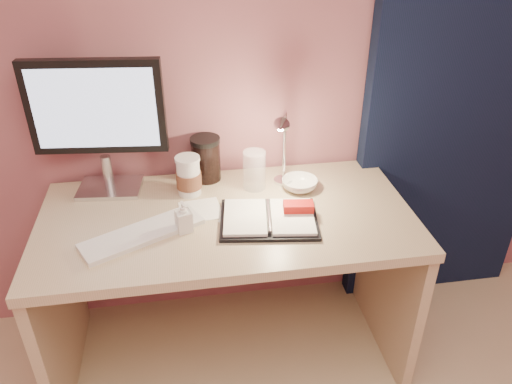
{
  "coord_description": "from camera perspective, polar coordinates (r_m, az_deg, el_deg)",
  "views": [
    {
      "loc": [
        -0.14,
        -0.18,
        1.77
      ],
      "look_at": [
        0.1,
        1.33,
        0.85
      ],
      "focal_mm": 35.0,
      "sensor_mm": 36.0,
      "label": 1
    }
  ],
  "objects": [
    {
      "name": "room",
      "position": [
        2.25,
        20.87,
        12.75
      ],
      "size": [
        3.5,
        3.5,
        3.5
      ],
      "color": "#C6B28E",
      "rests_on": "ground"
    },
    {
      "name": "desk",
      "position": [
        2.07,
        -3.37,
        -6.73
      ],
      "size": [
        1.4,
        0.7,
        0.73
      ],
      "color": "tan",
      "rests_on": "ground"
    },
    {
      "name": "monitor",
      "position": [
        1.97,
        -17.63,
        8.3
      ],
      "size": [
        0.51,
        0.2,
        0.54
      ],
      "rotation": [
        0.0,
        0.0,
        -0.1
      ],
      "color": "silver",
      "rests_on": "desk"
    },
    {
      "name": "keyboard",
      "position": [
        1.8,
        -12.81,
        -4.65
      ],
      "size": [
        0.45,
        0.31,
        0.02
      ],
      "primitive_type": "cube",
      "rotation": [
        0.0,
        0.0,
        0.47
      ],
      "color": "silver",
      "rests_on": "desk"
    },
    {
      "name": "planner",
      "position": [
        1.83,
        1.76,
        -2.91
      ],
      "size": [
        0.39,
        0.31,
        0.06
      ],
      "rotation": [
        0.0,
        0.0,
        -0.14
      ],
      "color": "black",
      "rests_on": "desk"
    },
    {
      "name": "paper_a",
      "position": [
        1.91,
        -6.33,
        -2.07
      ],
      "size": [
        0.17,
        0.17,
        0.0
      ],
      "primitive_type": "cube",
      "rotation": [
        0.0,
        0.0,
        0.12
      ],
      "color": "white",
      "rests_on": "desk"
    },
    {
      "name": "paper_b",
      "position": [
        1.86,
        -1.57,
        -2.88
      ],
      "size": [
        0.19,
        0.19,
        0.0
      ],
      "primitive_type": "cube",
      "rotation": [
        0.0,
        0.0,
        -0.62
      ],
      "color": "white",
      "rests_on": "desk"
    },
    {
      "name": "coffee_cup",
      "position": [
        1.98,
        -7.7,
        1.73
      ],
      "size": [
        0.1,
        0.1,
        0.16
      ],
      "color": "silver",
      "rests_on": "desk"
    },
    {
      "name": "clear_cup",
      "position": [
        2.01,
        -0.19,
        2.53
      ],
      "size": [
        0.09,
        0.09,
        0.16
      ],
      "primitive_type": "cylinder",
      "color": "white",
      "rests_on": "desk"
    },
    {
      "name": "bowl",
      "position": [
        2.03,
        5.01,
        0.88
      ],
      "size": [
        0.19,
        0.19,
        0.05
      ],
      "primitive_type": "imported",
      "rotation": [
        0.0,
        0.0,
        0.42
      ],
      "color": "white",
      "rests_on": "desk"
    },
    {
      "name": "lotion_bottle",
      "position": [
        1.77,
        -8.28,
        -2.81
      ],
      "size": [
        0.07,
        0.07,
        0.12
      ],
      "primitive_type": "imported",
      "rotation": [
        0.0,
        0.0,
        0.26
      ],
      "color": "silver",
      "rests_on": "desk"
    },
    {
      "name": "dark_jar",
      "position": [
        2.08,
        -5.72,
        3.57
      ],
      "size": [
        0.12,
        0.12,
        0.17
      ],
      "primitive_type": "cylinder",
      "color": "black",
      "rests_on": "desk"
    },
    {
      "name": "desk_lamp",
      "position": [
        1.92,
        4.6,
        5.5
      ],
      "size": [
        0.12,
        0.21,
        0.34
      ],
      "rotation": [
        0.0,
        0.0,
        -0.33
      ],
      "color": "silver",
      "rests_on": "desk"
    }
  ]
}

